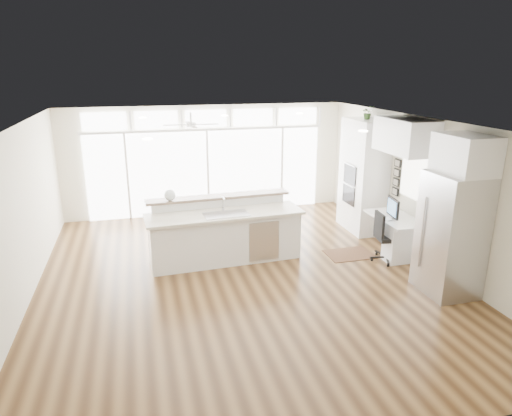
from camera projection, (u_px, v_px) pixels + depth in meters
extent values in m
cube|color=#412814|center=(244.00, 278.00, 8.11)|extent=(7.00, 8.00, 0.02)
cube|color=white|center=(243.00, 124.00, 7.31)|extent=(7.00, 8.00, 0.02)
cube|color=beige|center=(207.00, 160.00, 11.40)|extent=(7.00, 0.04, 2.70)
cube|color=beige|center=(347.00, 331.00, 4.01)|extent=(7.00, 0.04, 2.70)
cube|color=beige|center=(17.00, 221.00, 6.86)|extent=(0.04, 8.00, 2.70)
cube|color=beige|center=(425.00, 191.00, 8.55)|extent=(0.04, 8.00, 2.70)
cube|color=white|center=(208.00, 172.00, 11.43)|extent=(5.80, 0.06, 2.08)
cube|color=white|center=(206.00, 119.00, 11.04)|extent=(5.90, 0.06, 0.40)
cube|color=white|center=(415.00, 177.00, 8.76)|extent=(0.04, 0.85, 0.85)
cube|color=silver|center=(191.00, 120.00, 9.84)|extent=(1.16, 1.16, 0.32)
cube|color=white|center=(240.00, 124.00, 7.50)|extent=(3.40, 3.00, 0.02)
cube|color=white|center=(363.00, 176.00, 10.17)|extent=(0.64, 1.20, 2.50)
cube|color=white|center=(394.00, 235.00, 9.03)|extent=(0.72, 1.30, 0.76)
cube|color=white|center=(405.00, 136.00, 8.46)|extent=(0.64, 1.30, 0.64)
cube|color=#BBBBC0|center=(451.00, 234.00, 7.32)|extent=(0.76, 0.90, 2.00)
cube|color=white|center=(465.00, 154.00, 6.95)|extent=(0.64, 0.90, 0.60)
cube|color=black|center=(397.00, 177.00, 9.38)|extent=(0.06, 0.22, 0.80)
cube|color=white|center=(225.00, 231.00, 8.66)|extent=(3.00, 1.26, 1.17)
cube|color=#321B10|center=(349.00, 254.00, 9.08)|extent=(0.91, 0.66, 0.01)
cube|color=black|center=(389.00, 237.00, 8.66)|extent=(0.55, 0.52, 0.96)
sphere|color=white|center=(170.00, 195.00, 8.54)|extent=(0.22, 0.22, 0.21)
cube|color=black|center=(393.00, 208.00, 8.84)|extent=(0.16, 0.50, 0.41)
cube|color=silver|center=(384.00, 218.00, 8.85)|extent=(0.15, 0.36, 0.02)
imported|color=#385F28|center=(368.00, 114.00, 9.76)|extent=(0.27, 0.29, 0.22)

